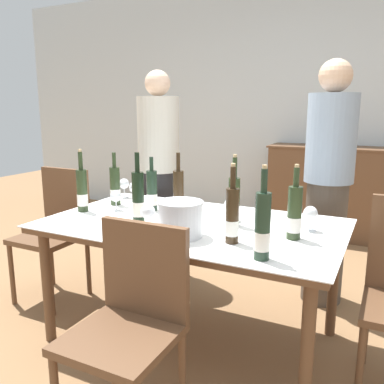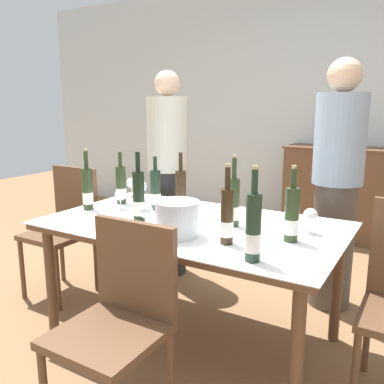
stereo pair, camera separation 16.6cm
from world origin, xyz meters
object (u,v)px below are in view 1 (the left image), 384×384
Objects in this scene: wine_glass_4 at (124,184)px; person_host at (159,176)px; wine_glass_2 at (135,188)px; person_guest_left at (328,185)px; wine_bottle_4 at (234,202)px; chair_left_end at (57,224)px; wine_glass_5 at (116,197)px; chair_near_front at (131,315)px; wine_bottle_6 at (294,214)px; wine_glass_1 at (148,213)px; sideboard_cabinet at (338,192)px; wine_glass_0 at (231,205)px; wine_bottle_1 at (152,192)px; ice_bucket at (180,218)px; wine_bottle_7 at (262,227)px; wine_bottle_5 at (82,191)px; wine_glass_3 at (310,214)px; wine_bottle_3 at (138,199)px; wine_bottle_0 at (178,193)px; dining_table at (192,234)px; wine_bottle_8 at (115,187)px; wine_bottle_2 at (232,216)px.

person_host reaches higher than wine_glass_4.
person_guest_left reaches higher than wine_glass_2.
wine_bottle_4 is 0.43× the size of chair_left_end.
chair_near_front is (0.64, -0.77, -0.29)m from wine_glass_5.
wine_glass_1 is at bearing -161.84° from wine_bottle_6.
sideboard_cabinet is 2.36m from wine_glass_0.
wine_glass_0 is (0.54, 0.00, -0.03)m from wine_bottle_1.
wine_glass_0 is 0.75m from wine_glass_5.
wine_bottle_7 is at bearing -14.84° from ice_bucket.
wine_bottle_5 is 2.91× the size of wine_glass_3.
wine_bottle_1 is at bearing -62.69° from person_host.
wine_bottle_1 is at bearing 171.99° from wine_bottle_4.
wine_glass_5 is at bearing 155.16° from ice_bucket.
ice_bucket is 1.64× the size of wine_glass_2.
wine_bottle_3 is 0.25× the size of person_host.
wine_glass_2 is (-0.43, 0.16, -0.03)m from wine_bottle_0.
wine_glass_1 is 1.16× the size of wine_glass_5.
wine_glass_0 is at bearing -10.96° from wine_glass_2.
wine_bottle_4 is 1.15m from person_host.
wine_bottle_3 is 2.99× the size of wine_glass_3.
dining_table is 1.02× the size of person_host.
person_guest_left is at bearing 48.53° from wine_bottle_3.
wine_bottle_0 is (-0.22, 0.39, 0.03)m from ice_bucket.
wine_bottle_3 is at bearing -158.33° from wine_bottle_4.
wine_glass_2 is at bearing 61.72° from wine_bottle_8.
chair_left_end is at bearing 160.79° from wine_glass_1.
wine_bottle_7 reaches higher than wine_bottle_5.
ice_bucket is 0.26× the size of chair_near_front.
wine_glass_1 is at bearing -175.78° from ice_bucket.
sideboard_cabinet is at bearing 62.88° from wine_bottle_8.
wine_bottle_3 is 0.54m from wine_bottle_4.
dining_table is 4.16× the size of wine_bottle_3.
wine_bottle_6 is at bearing -3.15° from dining_table.
wine_bottle_2 reaches higher than wine_bottle_0.
sideboard_cabinet is 3.75× the size of wine_bottle_2.
sideboard_cabinet is at bearing 93.73° from person_guest_left.
wine_glass_1 is at bearing -115.38° from dining_table.
wine_glass_4 is (-0.92, 0.22, 0.01)m from wine_glass_0.
sideboard_cabinet is 11.00× the size of wine_glass_0.
wine_glass_4 is 1.09× the size of wine_glass_5.
wine_bottle_6 reaches higher than sideboard_cabinet.
wine_bottle_6 reaches higher than wine_glass_2.
wine_glass_1 is 0.09× the size of person_host.
chair_left_end is at bearing 164.47° from wine_bottle_7.
wine_glass_3 is at bearing 0.58° from wine_bottle_0.
person_guest_left reaches higher than wine_bottle_5.
chair_near_front reaches higher than wine_glass_3.
wine_bottle_1 is (-0.36, 0.14, 0.19)m from dining_table.
wine_glass_4 is at bearing 166.44° from wine_glass_0.
wine_bottle_3 is 0.34m from wine_glass_5.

